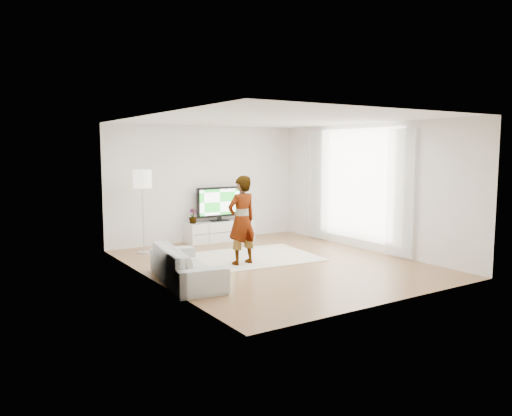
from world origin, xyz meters
TOP-DOWN VIEW (x-y plane):
  - floor at (0.00, 0.00)m, footprint 6.00×6.00m
  - ceiling at (0.00, 0.00)m, footprint 6.00×6.00m
  - wall_left at (-2.50, 0.00)m, footprint 0.02×6.00m
  - wall_right at (2.50, 0.00)m, footprint 0.02×6.00m
  - wall_back at (0.00, 3.00)m, footprint 5.00×0.02m
  - wall_front at (0.00, -3.00)m, footprint 5.00×0.02m
  - window at (2.48, 0.30)m, footprint 0.01×2.60m
  - curtain_near at (2.40, -1.00)m, footprint 0.04×0.70m
  - curtain_far at (2.40, 1.60)m, footprint 0.04×0.70m
  - media_console at (0.28, 2.76)m, footprint 1.72×0.49m
  - television at (0.28, 2.79)m, footprint 1.20×0.24m
  - game_console at (1.03, 2.76)m, footprint 0.08×0.16m
  - potted_plant at (-0.46, 2.77)m, footprint 0.20×0.20m
  - rug at (-0.18, 0.71)m, footprint 2.92×2.24m
  - player at (-0.60, 0.26)m, footprint 0.67×0.48m
  - sofa at (-2.06, -0.34)m, footprint 1.11×2.16m
  - floor_lamp at (-1.81, 2.37)m, footprint 0.40×0.40m

SIDE VIEW (x-z plane):
  - floor at x=0.00m, z-range 0.00..0.00m
  - rug at x=-0.18m, z-range 0.00..0.01m
  - media_console at x=0.28m, z-range 0.00..0.48m
  - sofa at x=-2.06m, z-range 0.00..0.60m
  - game_console at x=1.03m, z-range 0.48..0.70m
  - potted_plant at x=-0.46m, z-range 0.48..0.84m
  - player at x=-0.60m, z-range 0.01..1.73m
  - television at x=0.28m, z-range 0.52..1.36m
  - curtain_near at x=2.40m, z-range 0.05..2.65m
  - curtain_far at x=2.40m, z-range 0.05..2.65m
  - wall_left at x=-2.50m, z-range 0.00..2.80m
  - wall_right at x=2.50m, z-range 0.00..2.80m
  - wall_back at x=0.00m, z-range 0.00..2.80m
  - wall_front at x=0.00m, z-range 0.00..2.80m
  - window at x=2.48m, z-range 0.20..2.70m
  - floor_lamp at x=-1.81m, z-range 0.62..2.42m
  - ceiling at x=0.00m, z-range 2.80..2.80m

